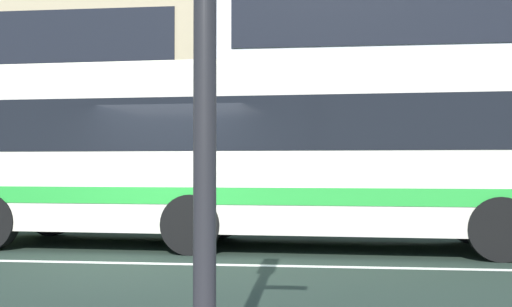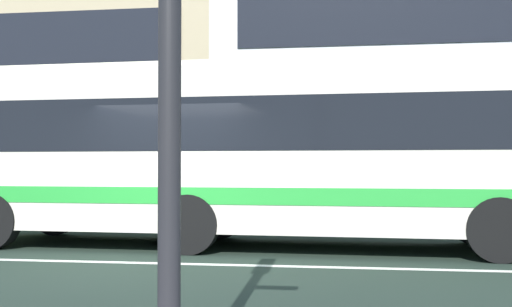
# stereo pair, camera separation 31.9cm
# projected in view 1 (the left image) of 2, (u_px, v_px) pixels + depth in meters

# --- Properties ---
(ground_plane) EXTENTS (160.00, 160.00, 0.00)m
(ground_plane) POSITION_uv_depth(u_px,v_px,m) (152.00, 264.00, 9.16)
(ground_plane) COLOR #202D25
(lane_centre_line) EXTENTS (60.00, 0.16, 0.01)m
(lane_centre_line) POSITION_uv_depth(u_px,v_px,m) (152.00, 263.00, 9.16)
(lane_centre_line) COLOR silver
(lane_centre_line) RESTS_ON ground_plane
(hedge_row_far) EXTENTS (13.83, 1.10, 1.02)m
(hedge_row_far) POSITION_uv_depth(u_px,v_px,m) (246.00, 206.00, 14.52)
(hedge_row_far) COLOR #386724
(hedge_row_far) RESTS_ON ground_plane
(transit_bus) EXTENTS (10.61, 2.89, 3.27)m
(transit_bus) POSITION_uv_depth(u_px,v_px,m) (241.00, 148.00, 11.17)
(transit_bus) COLOR beige
(transit_bus) RESTS_ON ground_plane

